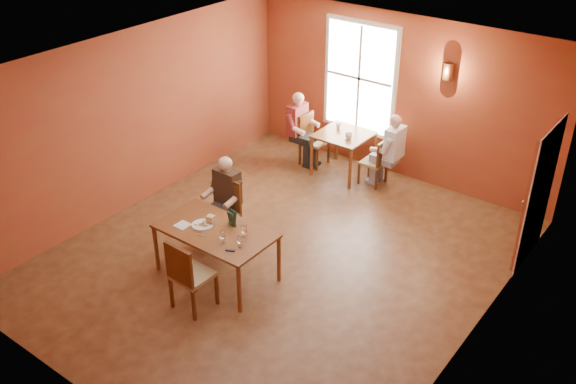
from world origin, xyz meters
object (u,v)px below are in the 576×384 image
Objects in this scene: chair_diner_maroon at (315,140)px; diner_maroon at (313,131)px; chair_diner_main at (221,215)px; chair_diner_white at (373,161)px; diner_white at (376,150)px; diner_main at (219,207)px; second_table at (343,154)px; chair_empty at (193,274)px; main_table at (217,252)px.

diner_maroon reaches higher than chair_diner_maroon.
chair_diner_main reaches higher than chair_diner_white.
chair_diner_white is 0.66× the size of diner_maroon.
chair_diner_maroon reaches higher than chair_diner_white.
diner_white is at bearing 90.00° from diner_maroon.
diner_main reaches higher than chair_diner_white.
diner_white is at bearing 0.00° from second_table.
chair_empty is 4.48m from diner_white.
diner_white is at bearing -90.00° from chair_diner_white.
second_table is at bearing 94.05° from main_table.
second_table is at bearing -94.23° from diner_main.
chair_diner_white is at bearing -105.66° from diner_main.
diner_main is 3.28m from diner_white.
diner_maroon is (-0.45, 3.12, 0.16)m from chair_diner_main.
chair_diner_white is at bearing 90.00° from diner_maroon.
diner_main is at bearing 7.55° from chair_diner_maroon.
chair_empty reaches higher than chair_diner_maroon.
chair_empty is 1.17× the size of second_table.
chair_diner_main reaches higher than second_table.
diner_main is 1.33× the size of chair_diner_maroon.
diner_main is at bearing 128.88° from main_table.
chair_diner_maroon reaches higher than second_table.
main_table is 3.78m from second_table.
chair_empty is at bearing -72.49° from main_table.
diner_main is 1.51m from chair_empty.
main_table is 3.88m from chair_diner_maroon.
main_table is at bearing 173.75° from diner_white.
diner_maroon is (-0.68, 0.00, 0.28)m from second_table.
second_table is (-0.49, 4.47, -0.13)m from chair_empty.
second_table is 0.73m from diner_maroon.
second_table is 0.65m from chair_diner_white.
main_table is 1.25× the size of diner_main.
chair_diner_maroon is (-1.33, 0.00, -0.18)m from diner_white.
diner_maroon reaches higher than chair_diner_white.
chair_empty is 0.80× the size of diner_white.
chair_diner_maroon is 0.19m from diner_maroon.
diner_white is (0.91, 3.15, 0.01)m from diner_main.
chair_diner_white is at bearing -105.81° from chair_diner_main.
main_table is 1.24× the size of diner_white.
chair_diner_main is 0.79× the size of diner_main.
chair_empty is 1.19× the size of chair_diner_white.
diner_maroon reaches higher than main_table.
chair_diner_maroon is at bearing -82.38° from chair_diner_main.
chair_diner_main is 1.14× the size of second_table.
chair_empty is (0.22, -0.70, 0.15)m from main_table.
chair_diner_maroon is (-0.92, 3.77, 0.11)m from main_table.
chair_diner_main is at bearing -94.27° from second_table.
diner_maroon is (-1.17, 4.47, 0.15)m from chair_empty.
chair_diner_main reaches higher than main_table.
diner_main is 3.17m from second_table.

